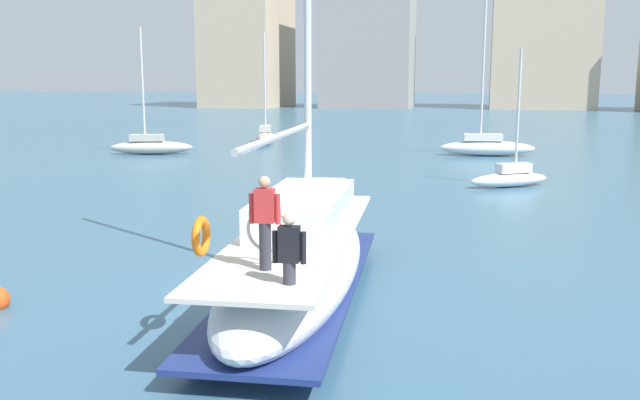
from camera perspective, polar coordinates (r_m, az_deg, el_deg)
The scene contains 7 objects.
ground_plane at distance 15.33m, azimuth -4.25°, elevation -7.43°, with size 400.00×400.00×0.00m, color #38607A.
main_sailboat at distance 14.39m, azimuth -1.76°, elevation -4.82°, with size 3.08×9.75×12.60m.
moored_sloop_near at distance 42.50m, azimuth 13.66°, elevation 4.43°, with size 5.72×1.93×9.67m.
moored_sloop_far at distance 49.83m, azimuth -4.57°, elevation 5.39°, with size 2.38×5.20×7.86m.
moored_cutter_left at distance 30.56m, azimuth 15.50°, elevation 1.89°, with size 3.65×2.78×5.81m.
moored_cutter_right at distance 43.45m, azimuth -13.86°, elevation 4.44°, with size 5.16×2.51×7.60m.
waterfront_buildings at distance 108.88m, azimuth 9.49°, elevation 13.77°, with size 79.89×16.95×27.49m.
Camera 1 is at (4.39, -13.95, 4.61)m, focal length 38.57 mm.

